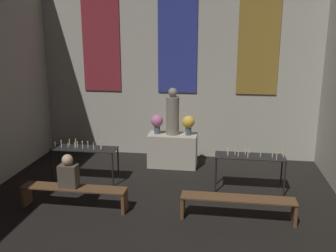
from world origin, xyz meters
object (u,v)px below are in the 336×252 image
flower_vase_left (157,122)px  pew_back_left (74,193)px  candle_rack_left (85,152)px  statue (173,113)px  flower_vase_right (188,123)px  candle_rack_right (250,160)px  altar (173,150)px  person_seated (68,173)px  pew_back_right (238,203)px

flower_vase_left → pew_back_left: flower_vase_left is taller
candle_rack_left → pew_back_left: candle_rack_left is taller
statue → flower_vase_left: (-0.41, 0.00, -0.24)m
statue → candle_rack_left: statue is taller
flower_vase_right → candle_rack_right: (1.47, -1.30, -0.45)m
altar → flower_vase_left: flower_vase_left is taller
flower_vase_left → candle_rack_left: size_ratio=0.33×
altar → statue: 0.98m
person_seated → pew_back_left: bearing=0.0°
candle_rack_right → pew_back_right: size_ratio=0.71×
altar → flower_vase_right: flower_vase_right is taller
pew_back_right → statue: bearing=120.6°
statue → person_seated: bearing=-122.1°
candle_rack_right → candle_rack_left: bearing=-180.0°
altar → candle_rack_left: bearing=-145.3°
altar → flower_vase_right: (0.41, 0.00, 0.74)m
flower_vase_right → person_seated: (-2.09, -2.69, -0.42)m
statue → pew_back_right: statue is taller
flower_vase_left → candle_rack_right: flower_vase_left is taller
altar → candle_rack_right: candle_rack_right is taller
statue → candle_rack_left: 2.39m
statue → candle_rack_left: size_ratio=0.80×
person_seated → candle_rack_left: bearing=97.9°
statue → candle_rack_left: (-1.88, -1.30, -0.69)m
person_seated → flower_vase_left: bearing=64.5°
altar → pew_back_right: size_ratio=0.59×
flower_vase_right → pew_back_right: bearing=-66.2°
altar → flower_vase_right: 0.84m
flower_vase_left → candle_rack_right: (2.28, -1.30, -0.45)m
statue → candle_rack_right: size_ratio=0.80×
statue → pew_back_right: size_ratio=0.57×
altar → pew_back_left: size_ratio=0.59×
flower_vase_right → candle_rack_left: bearing=-150.3°
pew_back_right → altar: bearing=120.6°
altar → statue: size_ratio=1.04×
pew_back_left → statue: bearing=59.4°
candle_rack_left → pew_back_left: (0.29, -1.39, -0.39)m
statue → pew_back_left: (-1.59, -2.69, -1.08)m
pew_back_right → person_seated: bearing=180.0°
flower_vase_right → person_seated: bearing=-127.9°
pew_back_left → pew_back_right: same height
candle_rack_right → pew_back_left: 3.76m
statue → candle_rack_right: bearing=-34.7°
candle_rack_right → flower_vase_left: bearing=150.3°
altar → flower_vase_left: bearing=180.0°
candle_rack_left → candle_rack_right: size_ratio=1.00×
altar → person_seated: (-1.69, -2.69, 0.32)m
flower_vase_right → candle_rack_left: 2.67m
flower_vase_right → pew_back_left: (-2.00, -2.69, -0.84)m
altar → pew_back_right: 3.13m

